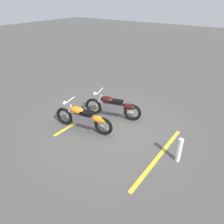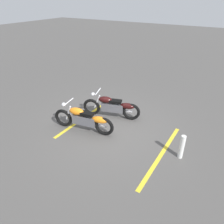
# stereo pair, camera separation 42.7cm
# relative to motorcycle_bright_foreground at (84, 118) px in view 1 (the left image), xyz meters

# --- Properties ---
(ground_plane) EXTENTS (60.00, 60.00, 0.00)m
(ground_plane) POSITION_rel_motorcycle_bright_foreground_xyz_m (0.54, 0.62, -0.46)
(ground_plane) COLOR #514F4C
(motorcycle_bright_foreground) EXTENTS (2.21, 0.73, 1.04)m
(motorcycle_bright_foreground) POSITION_rel_motorcycle_bright_foreground_xyz_m (0.00, 0.00, 0.00)
(motorcycle_bright_foreground) COLOR black
(motorcycle_bright_foreground) RESTS_ON ground
(motorcycle_dark_foreground) EXTENTS (2.17, 0.85, 1.04)m
(motorcycle_dark_foreground) POSITION_rel_motorcycle_bright_foreground_xyz_m (0.34, 1.28, 0.00)
(motorcycle_dark_foreground) COLOR black
(motorcycle_dark_foreground) RESTS_ON ground
(bollard_post) EXTENTS (0.14, 0.14, 0.76)m
(bollard_post) POSITION_rel_motorcycle_bright_foreground_xyz_m (3.21, 0.33, -0.08)
(bollard_post) COLOR white
(bollard_post) RESTS_ON ground
(parking_stripe_near) EXTENTS (0.19, 3.20, 0.01)m
(parking_stripe_near) POSITION_rel_motorcycle_bright_foreground_xyz_m (-0.57, 0.70, -0.46)
(parking_stripe_near) COLOR yellow
(parking_stripe_near) RESTS_ON ground
(parking_stripe_mid) EXTENTS (0.19, 3.20, 0.01)m
(parking_stripe_mid) POSITION_rel_motorcycle_bright_foreground_xyz_m (2.71, 0.16, -0.46)
(parking_stripe_mid) COLOR yellow
(parking_stripe_mid) RESTS_ON ground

